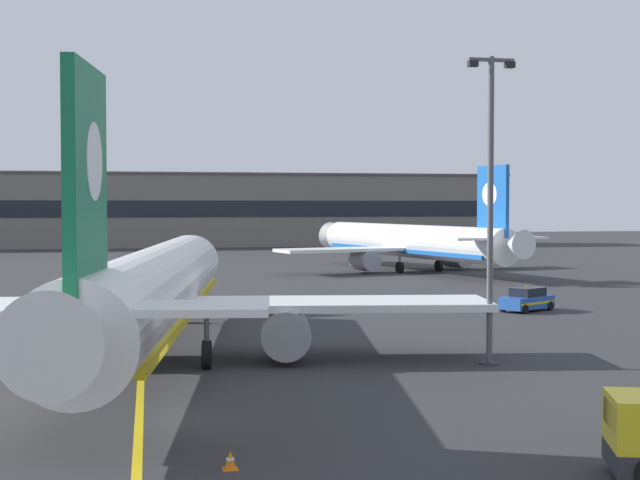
% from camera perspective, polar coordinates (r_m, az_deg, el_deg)
% --- Properties ---
extents(ground_plane, '(400.00, 400.00, 0.00)m').
position_cam_1_polar(ground_plane, '(33.32, -9.53, -10.78)').
color(ground_plane, '#2D2D30').
extents(taxiway_centreline, '(5.16, 179.94, 0.01)m').
position_cam_1_polar(taxiway_centreline, '(62.91, -10.67, -4.64)').
color(taxiway_centreline, yellow).
rests_on(taxiway_centreline, ground).
extents(airliner_foreground, '(32.36, 41.39, 11.65)m').
position_cam_1_polar(airliner_foreground, '(44.78, -10.08, -3.08)').
color(airliner_foreground, white).
rests_on(airliner_foreground, ground).
extents(airliner_background, '(30.83, 39.20, 11.15)m').
position_cam_1_polar(airliner_background, '(103.85, 5.55, -0.13)').
color(airliner_background, white).
rests_on(airliner_background, ground).
extents(apron_lamp_post, '(2.24, 0.90, 14.24)m').
position_cam_1_polar(apron_lamp_post, '(44.07, 10.31, 2.13)').
color(apron_lamp_post, '#515156').
rests_on(apron_lamp_post, ground).
extents(service_car_second, '(4.52, 3.73, 1.79)m').
position_cam_1_polar(service_car_second, '(66.93, 12.48, -3.58)').
color(service_car_second, '#2351A8').
rests_on(service_car_second, ground).
extents(safety_cone_by_nose_gear, '(0.44, 0.44, 0.55)m').
position_cam_1_polar(safety_cone_by_nose_gear, '(62.05, -8.60, -4.49)').
color(safety_cone_by_nose_gear, orange).
rests_on(safety_cone_by_nose_gear, ground).
extents(safety_cone_by_tail, '(0.44, 0.44, 0.55)m').
position_cam_1_polar(safety_cone_by_tail, '(27.17, -5.48, -13.21)').
color(safety_cone_by_tail, orange).
rests_on(safety_cone_by_tail, ground).
extents(terminal_building, '(111.50, 12.40, 12.82)m').
position_cam_1_polar(terminal_building, '(165.74, -7.42, 1.84)').
color(terminal_building, slate).
rests_on(terminal_building, ground).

